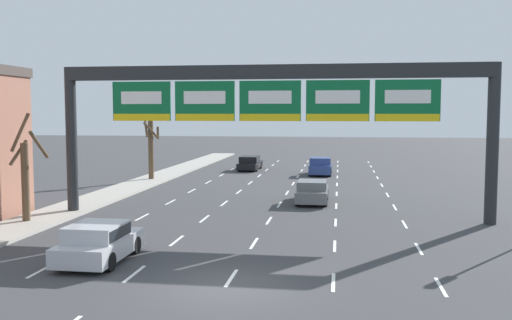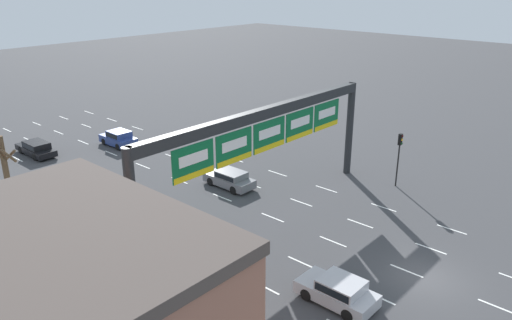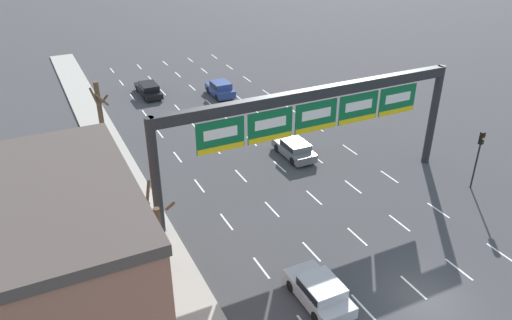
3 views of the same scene
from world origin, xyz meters
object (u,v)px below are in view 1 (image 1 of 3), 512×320
object	(u,v)px
sign_gantry	(271,99)
tree_bare_second	(151,144)
car_black	(250,162)
car_silver	(99,241)
tree_bare_closest	(26,173)
car_grey	(312,191)
car_blue	(320,166)

from	to	relation	value
sign_gantry	tree_bare_second	size ratio (longest dim) A/B	4.21
sign_gantry	car_black	bearing A→B (deg)	101.41
car_silver	tree_bare_closest	size ratio (longest dim) A/B	0.79
tree_bare_second	car_grey	bearing A→B (deg)	-35.31
car_grey	tree_bare_second	world-z (taller)	tree_bare_second
tree_bare_closest	tree_bare_second	xyz separation A→B (m)	(0.29, 17.71, 0.48)
car_grey	tree_bare_closest	size ratio (longest dim) A/B	0.82
sign_gantry	car_grey	distance (m)	7.79
sign_gantry	car_grey	bearing A→B (deg)	70.70
car_grey	car_black	bearing A→B (deg)	109.73
car_grey	car_silver	bearing A→B (deg)	-115.49
sign_gantry	car_blue	distance (m)	21.44
car_grey	car_silver	xyz separation A→B (m)	(-6.99, -14.66, 0.03)
car_black	car_silver	size ratio (longest dim) A/B	1.18
car_blue	tree_bare_second	bearing A→B (deg)	-155.20
car_blue	car_grey	size ratio (longest dim) A/B	0.94
car_grey	sign_gantry	bearing A→B (deg)	-109.30
sign_gantry	car_blue	xyz separation A→B (m)	(1.84, 20.70, -5.27)
tree_bare_second	tree_bare_closest	bearing A→B (deg)	-90.93
car_grey	car_silver	distance (m)	16.24
car_blue	sign_gantry	bearing A→B (deg)	-95.08
car_blue	tree_bare_closest	size ratio (longest dim) A/B	0.77
car_silver	tree_bare_second	bearing A→B (deg)	104.39
car_silver	tree_bare_closest	xyz separation A→B (m)	(-6.44, 6.27, 1.72)
car_black	tree_bare_closest	bearing A→B (deg)	-103.85
sign_gantry	car_blue	size ratio (longest dim) A/B	5.45
car_silver	tree_bare_closest	world-z (taller)	tree_bare_closest
car_silver	car_black	bearing A→B (deg)	89.56
car_black	car_silver	bearing A→B (deg)	-90.44
car_blue	car_black	bearing A→B (deg)	153.09
sign_gantry	car_blue	bearing A→B (deg)	84.92
sign_gantry	car_grey	xyz separation A→B (m)	(1.87, 5.33, -5.36)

